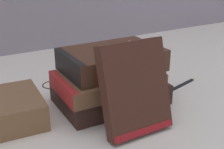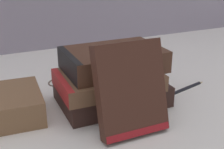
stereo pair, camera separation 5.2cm
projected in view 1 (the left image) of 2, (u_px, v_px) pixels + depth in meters
ground_plane at (111, 113)px, 0.60m from camera, size 3.00×3.00×0.00m
book_flat_bottom at (108, 93)px, 0.64m from camera, size 0.21×0.15×0.04m
book_flat_middle at (105, 81)px, 0.61m from camera, size 0.20×0.14×0.03m
book_flat_top at (109, 60)px, 0.61m from camera, size 0.19×0.13×0.04m
book_leaning_front at (135, 91)px, 0.52m from camera, size 0.12×0.07×0.16m
pocket_watch at (137, 45)px, 0.62m from camera, size 0.05×0.06×0.01m
reading_glasses at (63, 81)px, 0.74m from camera, size 0.11×0.07×0.00m
fountain_pen at (180, 85)px, 0.72m from camera, size 0.13×0.04×0.01m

